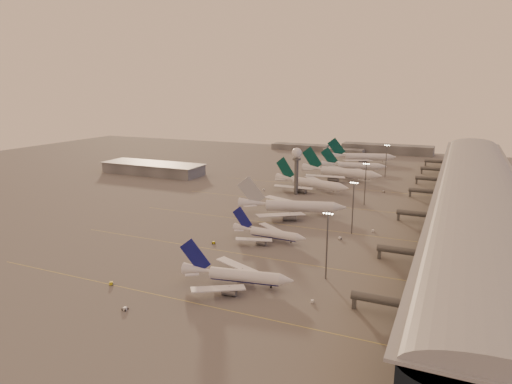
% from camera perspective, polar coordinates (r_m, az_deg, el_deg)
% --- Properties ---
extents(ground, '(700.00, 700.00, 0.00)m').
position_cam_1_polar(ground, '(188.83, -8.66, -7.77)').
color(ground, '#575454').
rests_on(ground, ground).
extents(taxiway_markings, '(180.00, 185.25, 0.02)m').
position_cam_1_polar(taxiway_markings, '(224.53, 5.66, -4.28)').
color(taxiway_markings, '#D9C84C').
rests_on(taxiway_markings, ground).
extents(terminal, '(57.00, 362.00, 23.04)m').
position_cam_1_polar(terminal, '(264.04, 25.89, -0.56)').
color(terminal, black).
rests_on(terminal, ground).
extents(hangar, '(82.00, 27.00, 8.50)m').
position_cam_1_polar(hangar, '(365.69, -12.73, 2.90)').
color(hangar, '#5A5D61').
rests_on(hangar, ground).
extents(radar_tower, '(6.40, 6.40, 31.10)m').
position_cam_1_polar(radar_tower, '(286.72, 5.10, 3.82)').
color(radar_tower, '#525459').
rests_on(radar_tower, ground).
extents(mast_a, '(3.60, 0.56, 25.00)m').
position_cam_1_polar(mast_a, '(161.64, 8.86, -6.22)').
color(mast_a, '#525459').
rests_on(mast_a, ground).
extents(mast_b, '(3.60, 0.56, 25.00)m').
position_cam_1_polar(mast_b, '(213.64, 12.03, -1.58)').
color(mast_b, '#525459').
rests_on(mast_b, ground).
extents(mast_c, '(3.60, 0.56, 25.00)m').
position_cam_1_polar(mast_c, '(267.22, 13.51, 1.26)').
color(mast_c, '#525459').
rests_on(mast_c, ground).
extents(mast_d, '(3.60, 0.56, 25.00)m').
position_cam_1_polar(mast_d, '(355.08, 15.95, 3.97)').
color(mast_d, '#525459').
rests_on(mast_d, ground).
extents(distant_horizon, '(165.00, 37.50, 9.00)m').
position_cam_1_polar(distant_horizon, '(486.22, 12.78, 5.30)').
color(distant_horizon, '#5A5D61').
rests_on(distant_horizon, ground).
extents(narrowbody_near, '(40.00, 31.68, 15.72)m').
position_cam_1_polar(narrowbody_near, '(158.29, -2.42, -10.59)').
color(narrowbody_near, white).
rests_on(narrowbody_near, ground).
extents(narrowbody_mid, '(35.76, 28.51, 13.97)m').
position_cam_1_polar(narrowbody_mid, '(202.44, 1.62, -5.33)').
color(narrowbody_mid, white).
rests_on(narrowbody_mid, ground).
extents(widebody_white, '(56.38, 44.54, 20.37)m').
position_cam_1_polar(widebody_white, '(243.05, 4.55, -2.05)').
color(widebody_white, white).
rests_on(widebody_white, ground).
extents(greentail_a, '(54.57, 43.53, 20.21)m').
position_cam_1_polar(greentail_a, '(301.61, 6.93, 0.87)').
color(greentail_a, white).
rests_on(greentail_a, ground).
extents(greentail_b, '(62.30, 49.97, 22.72)m').
position_cam_1_polar(greentail_b, '(340.49, 10.57, 2.22)').
color(greentail_b, white).
rests_on(greentail_b, ground).
extents(greentail_c, '(51.84, 41.43, 19.07)m').
position_cam_1_polar(greentail_c, '(375.84, 12.12, 3.05)').
color(greentail_c, white).
rests_on(greentail_c, ground).
extents(greentail_d, '(59.27, 47.16, 22.18)m').
position_cam_1_polar(greentail_d, '(421.10, 13.12, 4.13)').
color(greentail_d, white).
rests_on(greentail_d, ground).
extents(gsv_truck_a, '(6.21, 5.06, 2.42)m').
position_cam_1_polar(gsv_truck_a, '(167.05, -17.50, -10.64)').
color(gsv_truck_a, gold).
rests_on(gsv_truck_a, ground).
extents(gsv_tug_near, '(2.18, 3.48, 0.97)m').
position_cam_1_polar(gsv_tug_near, '(148.93, -16.06, -13.86)').
color(gsv_tug_near, white).
rests_on(gsv_tug_near, ground).
extents(gsv_catering_a, '(4.97, 3.02, 3.79)m').
position_cam_1_polar(gsv_catering_a, '(148.32, 7.12, -12.93)').
color(gsv_catering_a, white).
rests_on(gsv_catering_a, ground).
extents(gsv_tug_mid, '(3.56, 3.98, 0.98)m').
position_cam_1_polar(gsv_tug_mid, '(199.82, -5.33, -6.34)').
color(gsv_tug_mid, gold).
rests_on(gsv_tug_mid, ground).
extents(gsv_truck_b, '(6.43, 4.09, 2.44)m').
position_cam_1_polar(gsv_truck_b, '(207.32, 10.56, -5.57)').
color(gsv_truck_b, white).
rests_on(gsv_truck_b, ground).
extents(gsv_truck_c, '(5.83, 5.21, 2.34)m').
position_cam_1_polar(gsv_truck_c, '(239.98, -2.32, -2.79)').
color(gsv_truck_c, slate).
rests_on(gsv_truck_c, ground).
extents(gsv_catering_b, '(5.48, 3.24, 4.21)m').
position_cam_1_polar(gsv_catering_b, '(221.16, 14.48, -4.35)').
color(gsv_catering_b, white).
rests_on(gsv_catering_b, ground).
extents(gsv_tug_far, '(3.03, 3.62, 0.89)m').
position_cam_1_polar(gsv_tug_far, '(264.35, 3.66, -1.48)').
color(gsv_tug_far, white).
rests_on(gsv_tug_far, ground).
extents(gsv_truck_d, '(2.03, 5.14, 2.06)m').
position_cam_1_polar(gsv_truck_d, '(300.04, 0.98, 0.41)').
color(gsv_truck_d, white).
rests_on(gsv_truck_d, ground).
extents(gsv_tug_hangar, '(3.59, 2.47, 0.95)m').
position_cam_1_polar(gsv_tug_hangar, '(305.28, 15.65, 0.03)').
color(gsv_tug_hangar, white).
rests_on(gsv_tug_hangar, ground).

